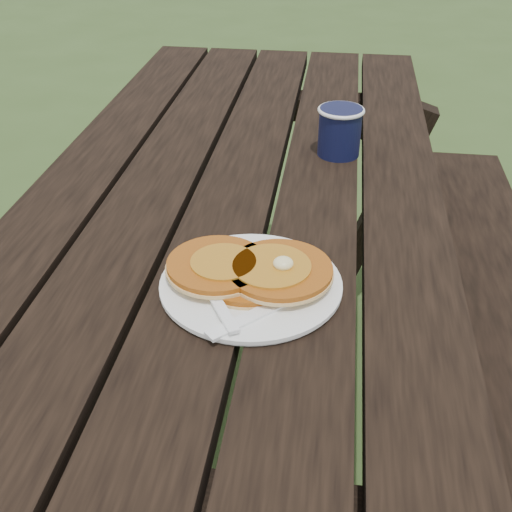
# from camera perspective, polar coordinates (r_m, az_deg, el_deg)

# --- Properties ---
(ground) EXTENTS (60.00, 60.00, 0.00)m
(ground) POSITION_cam_1_polar(r_m,az_deg,el_deg) (1.67, -1.37, -17.45)
(ground) COLOR #32471E
(ground) RESTS_ON ground
(picnic_table) EXTENTS (1.36, 1.80, 0.75)m
(picnic_table) POSITION_cam_1_polar(r_m,az_deg,el_deg) (1.40, -1.57, -7.90)
(picnic_table) COLOR black
(picnic_table) RESTS_ON ground
(plate) EXTENTS (0.31, 0.31, 0.01)m
(plate) POSITION_cam_1_polar(r_m,az_deg,el_deg) (0.91, -0.45, -2.59)
(plate) COLOR white
(plate) RESTS_ON picnic_table
(pancake_stack) EXTENTS (0.24, 0.15, 0.04)m
(pancake_stack) POSITION_cam_1_polar(r_m,az_deg,el_deg) (0.91, -0.51, -1.24)
(pancake_stack) COLOR #AB5513
(pancake_stack) RESTS_ON plate
(knife) EXTENTS (0.14, 0.14, 0.00)m
(knife) POSITION_cam_1_polar(r_m,az_deg,el_deg) (0.85, 0.77, -4.86)
(knife) COLOR white
(knife) RESTS_ON plate
(fork) EXTENTS (0.11, 0.15, 0.01)m
(fork) POSITION_cam_1_polar(r_m,az_deg,el_deg) (0.85, -3.20, -4.58)
(fork) COLOR white
(fork) RESTS_ON plate
(coffee_cup) EXTENTS (0.09, 0.09, 0.10)m
(coffee_cup) POSITION_cam_1_polar(r_m,az_deg,el_deg) (1.30, 7.47, 11.17)
(coffee_cup) COLOR black
(coffee_cup) RESTS_ON picnic_table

